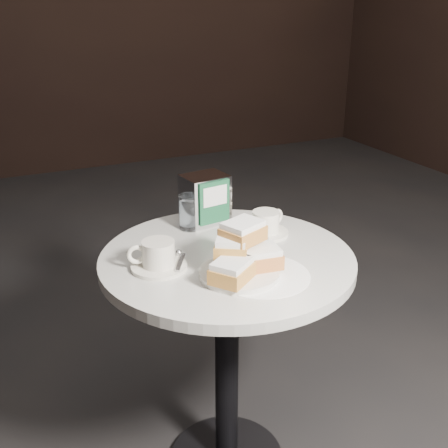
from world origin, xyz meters
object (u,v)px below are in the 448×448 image
(coffee_cup_right, at_px, (266,224))
(napkin_dispenser, at_px, (205,199))
(coffee_cup_left, at_px, (158,257))
(water_glass_left, at_px, (190,212))
(water_glass_right, at_px, (204,209))
(cafe_table, at_px, (227,317))
(beignet_plate, at_px, (241,257))

(coffee_cup_right, bearing_deg, napkin_dispenser, 107.04)
(coffee_cup_left, distance_m, napkin_dispenser, 0.34)
(water_glass_left, xyz_separation_m, water_glass_right, (0.05, 0.01, -0.00))
(cafe_table, height_order, water_glass_right, water_glass_right)
(coffee_cup_right, distance_m, water_glass_left, 0.23)
(cafe_table, distance_m, water_glass_left, 0.33)
(cafe_table, xyz_separation_m, coffee_cup_left, (-0.20, 0.00, 0.23))
(water_glass_right, bearing_deg, coffee_cup_left, -134.79)
(coffee_cup_right, bearing_deg, cafe_table, -174.34)
(cafe_table, bearing_deg, beignet_plate, -98.11)
(coffee_cup_right, xyz_separation_m, napkin_dispenser, (-0.13, 0.16, 0.05))
(cafe_table, distance_m, coffee_cup_left, 0.30)
(coffee_cup_left, relative_size, water_glass_left, 1.70)
(beignet_plate, distance_m, water_glass_left, 0.34)
(cafe_table, xyz_separation_m, coffee_cup_right, (0.17, 0.08, 0.23))
(cafe_table, relative_size, coffee_cup_right, 4.18)
(water_glass_left, distance_m, water_glass_right, 0.05)
(beignet_plate, bearing_deg, cafe_table, 81.89)
(coffee_cup_left, distance_m, coffee_cup_right, 0.37)
(beignet_plate, distance_m, water_glass_right, 0.36)
(coffee_cup_left, bearing_deg, cafe_table, 14.20)
(water_glass_left, bearing_deg, coffee_cup_right, -35.78)
(coffee_cup_right, bearing_deg, water_glass_left, 123.10)
(coffee_cup_right, relative_size, water_glass_left, 1.67)
(cafe_table, bearing_deg, coffee_cup_right, 26.79)
(beignet_plate, distance_m, napkin_dispenser, 0.37)
(water_glass_right, relative_size, napkin_dispenser, 0.65)
(water_glass_left, bearing_deg, napkin_dispenser, 22.49)
(beignet_plate, bearing_deg, coffee_cup_right, 47.86)
(coffee_cup_right, distance_m, water_glass_right, 0.20)
(coffee_cup_left, height_order, water_glass_left, water_glass_left)
(beignet_plate, height_order, coffee_cup_left, beignet_plate)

